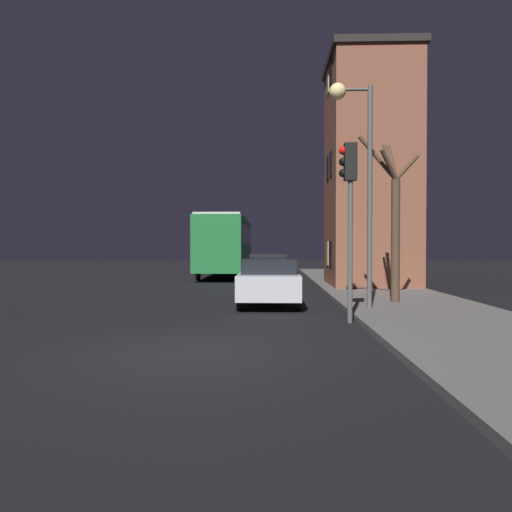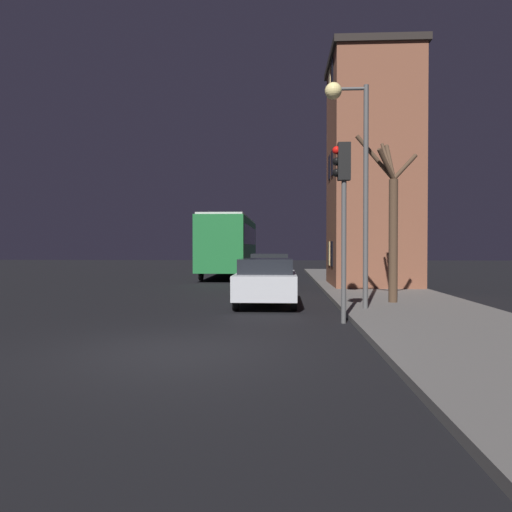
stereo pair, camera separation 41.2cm
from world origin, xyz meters
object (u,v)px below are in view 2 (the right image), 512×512
(car_mid_lane, at_px, (270,269))
(traffic_light, at_px, (343,194))
(car_near_lane, at_px, (266,281))
(bus, at_px, (230,242))
(streetlamp, at_px, (351,146))
(bare_tree, at_px, (392,217))

(car_mid_lane, bearing_deg, traffic_light, -79.44)
(car_near_lane, bearing_deg, bus, 100.24)
(streetlamp, relative_size, bus, 0.54)
(bus, bearing_deg, car_near_lane, -79.76)
(bare_tree, distance_m, car_mid_lane, 8.59)
(traffic_light, bearing_deg, streetlamp, 76.69)
(traffic_light, height_order, bus, traffic_light)
(traffic_light, xyz_separation_m, bus, (-4.72, 18.85, -0.95))
(traffic_light, bearing_deg, bus, 104.07)
(bus, bearing_deg, traffic_light, -75.93)
(traffic_light, bearing_deg, car_near_lane, 119.00)
(traffic_light, relative_size, car_mid_lane, 1.12)
(bare_tree, xyz_separation_m, car_mid_lane, (-3.95, 7.38, -1.95))
(streetlamp, bearing_deg, car_mid_lane, 105.25)
(traffic_light, relative_size, bare_tree, 0.84)
(bare_tree, distance_m, bus, 16.73)
(car_near_lane, bearing_deg, traffic_light, -61.00)
(car_near_lane, distance_m, car_mid_lane, 7.35)
(bus, relative_size, car_near_lane, 2.90)
(car_near_lane, xyz_separation_m, car_mid_lane, (-0.07, 7.35, 0.03))
(bus, bearing_deg, car_mid_lane, -71.30)
(traffic_light, distance_m, bus, 19.45)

